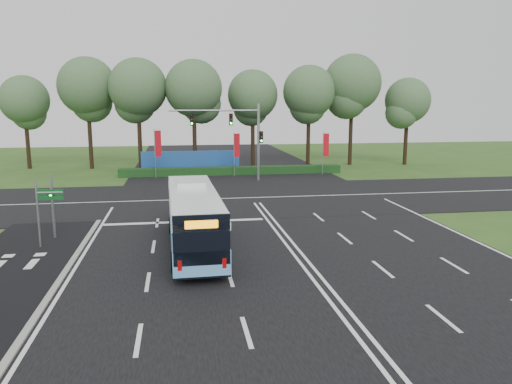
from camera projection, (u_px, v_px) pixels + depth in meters
ground at (283, 242)px, 25.79m from camera, size 120.00×120.00×0.00m
road_main at (283, 241)px, 25.79m from camera, size 20.00×120.00×0.04m
road_cross at (250, 198)px, 37.46m from camera, size 120.00×14.00×0.05m
bike_path at (8, 273)px, 20.97m from camera, size 5.00×18.00×0.06m
kerb_strip at (67, 270)px, 21.33m from camera, size 0.25×18.00×0.12m
city_bus at (194, 218)px, 24.30m from camera, size 2.55×10.91×3.12m
pedestrian_signal at (52, 204)px, 25.99m from camera, size 0.32×0.42×3.46m
street_sign at (44, 205)px, 24.32m from camera, size 1.33×0.16×3.41m
banner_flag_left at (157, 147)px, 46.89m from camera, size 0.63×0.32×4.61m
banner_flag_mid at (236, 148)px, 48.07m from camera, size 0.61×0.20×4.25m
banner_flag_right at (325, 147)px, 48.93m from camera, size 0.62×0.07×4.21m
traffic_light_gantry at (239, 130)px, 44.93m from camera, size 8.41×0.28×7.00m
hedge at (232, 171)px, 49.55m from camera, size 22.00×1.20×0.80m
blue_hoarding at (191, 162)px, 51.24m from camera, size 10.00×0.30×2.20m
eucalyptus_row at (225, 90)px, 53.93m from camera, size 47.08×9.08×12.48m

